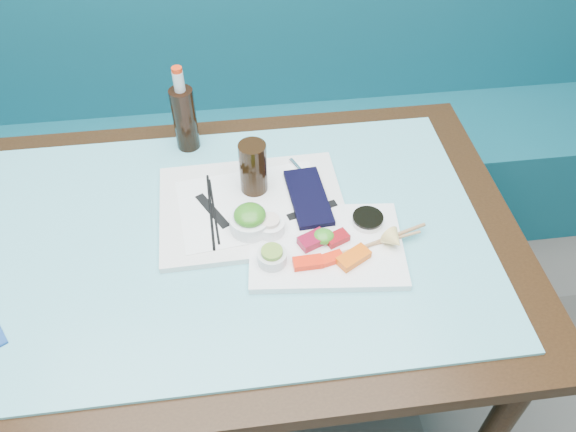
{
  "coord_description": "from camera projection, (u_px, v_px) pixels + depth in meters",
  "views": [
    {
      "loc": [
        0.05,
        0.58,
        1.72
      ],
      "look_at": [
        0.16,
        1.46,
        0.8
      ],
      "focal_mm": 35.0,
      "sensor_mm": 36.0,
      "label": 1
    }
  ],
  "objects": [
    {
      "name": "salmon_left",
      "position": [
        308.0,
        263.0,
        1.2
      ],
      "size": [
        0.06,
        0.03,
        0.02
      ],
      "primitive_type": "cube",
      "rotation": [
        0.0,
        0.0,
        0.03
      ],
      "color": "#F92309",
      "rests_on": "sashimi_plate"
    },
    {
      "name": "wooden_chopstick_a",
      "position": [
        376.0,
        242.0,
        1.25
      ],
      "size": [
        0.25,
        0.09,
        0.01
      ],
      "primitive_type": "cylinder",
      "rotation": [
        1.57,
        0.0,
        -1.26
      ],
      "color": "#9E724A",
      "rests_on": "sashimi_plate"
    },
    {
      "name": "navy_pouch",
      "position": [
        308.0,
        197.0,
        1.34
      ],
      "size": [
        0.1,
        0.2,
        0.02
      ],
      "primitive_type": "cube",
      "rotation": [
        0.0,
        0.0,
        0.07
      ],
      "color": "black",
      "rests_on": "serving_tray"
    },
    {
      "name": "black_chopstick_a",
      "position": [
        211.0,
        211.0,
        1.32
      ],
      "size": [
        0.01,
        0.25,
        0.01
      ],
      "primitive_type": "cylinder",
      "rotation": [
        1.57,
        0.0,
        0.03
      ],
      "color": "black",
      "rests_on": "serving_tray"
    },
    {
      "name": "tuna_right",
      "position": [
        337.0,
        238.0,
        1.25
      ],
      "size": [
        0.06,
        0.05,
        0.02
      ],
      "primitive_type": "cube",
      "rotation": [
        0.0,
        0.0,
        0.41
      ],
      "color": "maroon",
      "rests_on": "sashimi_plate"
    },
    {
      "name": "serving_tray",
      "position": [
        252.0,
        207.0,
        1.34
      ],
      "size": [
        0.44,
        0.34,
        0.02
      ],
      "primitive_type": "cube",
      "rotation": [
        0.0,
        0.0,
        0.02
      ],
      "color": "white",
      "rests_on": "glass_top"
    },
    {
      "name": "lemon_wedge",
      "position": [
        394.0,
        240.0,
        1.23
      ],
      "size": [
        0.06,
        0.06,
        0.05
      ],
      "primitive_type": "cone",
      "rotation": [
        1.57,
        0.0,
        0.44
      ],
      "color": "#F9D576",
      "rests_on": "sashimi_plate"
    },
    {
      "name": "black_chopstick_b",
      "position": [
        214.0,
        210.0,
        1.32
      ],
      "size": [
        0.02,
        0.21,
        0.01
      ],
      "primitive_type": "cylinder",
      "rotation": [
        1.57,
        0.0,
        0.07
      ],
      "color": "black",
      "rests_on": "serving_tray"
    },
    {
      "name": "ramekin_ginger",
      "position": [
        270.0,
        226.0,
        1.27
      ],
      "size": [
        0.07,
        0.07,
        0.03
      ],
      "primitive_type": "cylinder",
      "rotation": [
        0.0,
        0.0,
        -0.07
      ],
      "color": "white",
      "rests_on": "sashimi_plate"
    },
    {
      "name": "cola_bottle_cap",
      "position": [
        177.0,
        70.0,
        1.34
      ],
      "size": [
        0.03,
        0.03,
        0.01
      ],
      "primitive_type": "cylinder",
      "rotation": [
        0.0,
        0.0,
        -0.25
      ],
      "color": "red",
      "rests_on": "cola_bottle_neck"
    },
    {
      "name": "chopstick_sleeve",
      "position": [
        312.0,
        210.0,
        1.32
      ],
      "size": [
        0.13,
        0.05,
        0.0
      ],
      "primitive_type": "cube",
      "rotation": [
        0.0,
        0.0,
        0.28
      ],
      "color": "black",
      "rests_on": "sashimi_plate"
    },
    {
      "name": "tuna_left",
      "position": [
        313.0,
        240.0,
        1.24
      ],
      "size": [
        0.07,
        0.06,
        0.02
      ],
      "primitive_type": "cube",
      "rotation": [
        0.0,
        0.0,
        0.42
      ],
      "color": "maroon",
      "rests_on": "sashimi_plate"
    },
    {
      "name": "soy_fill",
      "position": [
        368.0,
        218.0,
        1.28
      ],
      "size": [
        0.08,
        0.08,
        0.01
      ],
      "primitive_type": "cylinder",
      "rotation": [
        0.0,
        0.0,
        -0.19
      ],
      "color": "black",
      "rests_on": "soy_dish"
    },
    {
      "name": "wasabi_fill",
      "position": [
        272.0,
        252.0,
        1.19
      ],
      "size": [
        0.06,
        0.06,
        0.01
      ],
      "primitive_type": "cylinder",
      "rotation": [
        0.0,
        0.0,
        -0.33
      ],
      "color": "olive",
      "rests_on": "ramekin_wasabi"
    },
    {
      "name": "ginger_fill",
      "position": [
        270.0,
        220.0,
        1.25
      ],
      "size": [
        0.05,
        0.05,
        0.01
      ],
      "primitive_type": "cylinder",
      "rotation": [
        0.0,
        0.0,
        0.08
      ],
      "color": "beige",
      "rests_on": "ramekin_ginger"
    },
    {
      "name": "fork",
      "position": [
        300.0,
        169.0,
        1.42
      ],
      "size": [
        0.04,
        0.08,
        0.01
      ],
      "primitive_type": "cylinder",
      "rotation": [
        1.57,
        0.0,
        0.41
      ],
      "color": "white",
      "rests_on": "serving_tray"
    },
    {
      "name": "ramekin_wasabi",
      "position": [
        272.0,
        257.0,
        1.21
      ],
      "size": [
        0.07,
        0.07,
        0.03
      ],
      "primitive_type": "cylinder",
      "rotation": [
        0.0,
        0.0,
        -0.08
      ],
      "color": "silver",
      "rests_on": "sashimi_plate"
    },
    {
      "name": "cola_bottle_neck",
      "position": [
        179.0,
        81.0,
        1.37
      ],
      "size": [
        0.03,
        0.03,
        0.05
      ],
      "primitive_type": "cylinder",
      "rotation": [
        0.0,
        0.0,
        0.06
      ],
      "color": "silver",
      "rests_on": "cola_bottle_body"
    },
    {
      "name": "salmon_right",
      "position": [
        354.0,
        258.0,
        1.21
      ],
      "size": [
        0.08,
        0.07,
        0.02
      ],
      "primitive_type": "cube",
      "rotation": [
        0.0,
        0.0,
        0.53
      ],
      "color": "#F05909",
      "rests_on": "sashimi_plate"
    },
    {
      "name": "sashimi_plate",
      "position": [
        326.0,
        246.0,
        1.26
      ],
      "size": [
        0.36,
        0.28,
        0.02
      ],
      "primitive_type": "cube",
      "rotation": [
        0.0,
        0.0,
        -0.1
      ],
      "color": "white",
      "rests_on": "glass_top"
    },
    {
      "name": "salmon_mid",
      "position": [
        330.0,
        259.0,
        1.21
      ],
      "size": [
        0.06,
        0.04,
        0.01
      ],
      "primitive_type": "cube",
      "rotation": [
        0.0,
        0.0,
        0.25
      ],
      "color": "#FF280A",
      "rests_on": "sashimi_plate"
    },
    {
      "name": "paper_placemat",
      "position": [
        252.0,
        204.0,
        1.34
      ],
      "size": [
        0.37,
        0.28,
        0.0
      ],
      "primitive_type": "cube",
      "rotation": [
        0.0,
        0.0,
        0.11
      ],
      "color": "white",
      "rests_on": "serving_tray"
    },
    {
      "name": "dining_table",
      "position": [
        224.0,
        261.0,
        1.35
      ],
      "size": [
        1.4,
        0.9,
        0.75
      ],
      "color": "black",
      "rests_on": "ground"
    },
    {
      "name": "soy_dish",
      "position": [
        367.0,
        221.0,
        1.29
      ],
      "size": [
        0.09,
        0.09,
        0.01
      ],
      "primitive_type": "cylinder",
      "rotation": [
        0.0,
        0.0,
        -0.39
      ],
      "color": "white",
      "rests_on": "sashimi_plate"
    },
    {
      "name": "cola_glass",
      "position": [
        253.0,
        168.0,
        1.32
      ],
      "size": [
        0.07,
        0.07,
        0.14
      ],
      "primitive_type": "cylinder",
      "rotation": [
        0.0,
        0.0,
        0.11
      ],
      "color": "black",
      "rests_on": "serving_tray"
    },
    {
      "name": "tray_sleeve",
      "position": [
        212.0,
        211.0,
        1.32
      ],
      "size": [
        0.08,
        0.12,
        0.0
      ],
      "primitive_type": "cube",
      "rotation": [
        0.0,
        0.0,
        0.5
      ],
      "color": "black",
      "rests_on": "serving_tray"
    },
    {
      "name": "booth_bench",
      "position": [
        219.0,
        139.0,
        2.14
      ],
      "size": [
        3.0,
        0.56,
        1.17
      ],
      "color": "#0F5160",
      "rests_on": "ground"
    },
    {
      "name": "wooden_chopstick_b",
      "position": [
        380.0,
        242.0,
        1.25
      ],
      "size": [
        0.19,
        0.05,
        0.01
      ],
      "primitive_type": "cylinder",
      "rotation": [
        1.57,
        0.0,
        -1.37
      ],
      "color": "tan",
      "rests_on": "sashimi_plate"
    },
    {
      "name": "seaweed_garnish",
      "position": [
        323.0,
        236.0,
        1.25
      ],
      "size": [
        0.06,
        0.05,
        0.03
      ],
      "primitive_type": "ellipsoid",
      "rotation": [
        0.0,
        0.0,
        0.17
      ],
      "color": "#379021",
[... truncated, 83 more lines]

